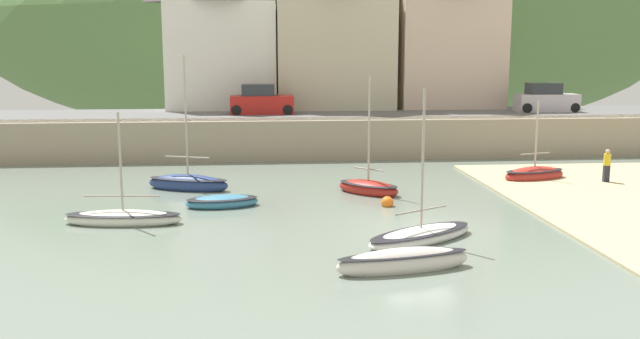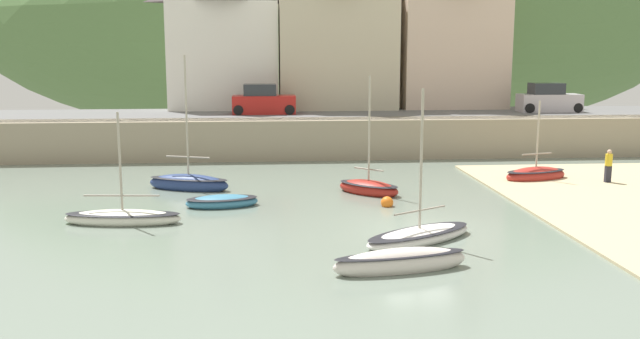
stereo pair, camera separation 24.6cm
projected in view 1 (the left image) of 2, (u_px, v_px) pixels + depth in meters
ground at (573, 324)px, 15.87m from camera, size 48.00×41.00×0.61m
quay_seawall at (355, 135)px, 42.10m from camera, size 48.00×9.40×2.40m
hillside_backdrop at (333, 30)px, 78.03m from camera, size 80.00×44.00×25.36m
waterfront_building_left at (221, 40)px, 47.91m from camera, size 7.86×5.02×9.49m
waterfront_building_centre at (334, 34)px, 48.52m from camera, size 8.49×6.09×10.43m
waterfront_building_right at (448, 36)px, 49.26m from camera, size 7.74×5.52×10.19m
rowboat_small_beached at (403, 262)px, 20.20m from camera, size 4.30×1.67×0.90m
sailboat_far_left at (368, 187)px, 31.21m from camera, size 3.19×3.10×5.56m
dinghy_open_wooden at (421, 235)px, 23.37m from camera, size 4.64×3.55×5.37m
sailboat_blue_trim at (123, 218)px, 25.69m from camera, size 4.54×1.64×4.40m
fishing_boat_green at (534, 175)px, 34.37m from camera, size 3.66×2.26×4.24m
motorboat_with_cabin at (222, 202)px, 28.60m from camera, size 3.22×1.84×0.63m
sailboat_white_hull at (188, 183)px, 32.05m from camera, size 4.17×2.44×6.50m
parked_car_near_slipway at (261, 102)px, 44.42m from camera, size 4.10×1.82×1.95m
parked_car_by_wall at (546, 100)px, 46.09m from camera, size 4.14×1.82×1.95m
person_on_slipway at (607, 164)px, 33.38m from camera, size 0.34×0.34×1.62m
mooring_buoy at (387, 202)px, 28.64m from camera, size 0.53×0.53×0.53m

